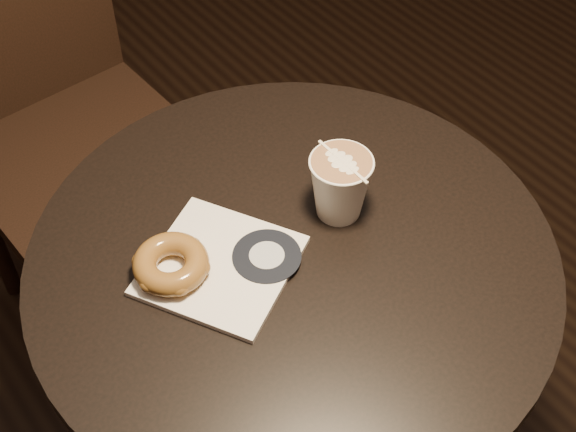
{
  "coord_description": "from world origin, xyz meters",
  "views": [
    {
      "loc": [
        -0.4,
        -0.52,
        1.57
      ],
      "look_at": [
        0.01,
        0.03,
        0.79
      ],
      "focal_mm": 50.0,
      "sensor_mm": 36.0,
      "label": 1
    }
  ],
  "objects_px": {
    "cafe_table": "(292,336)",
    "pastry_bag": "(220,265)",
    "doughnut": "(171,264)",
    "latte_cup": "(340,187)",
    "chair": "(42,83)"
  },
  "relations": [
    {
      "from": "latte_cup",
      "to": "pastry_bag",
      "type": "bearing_deg",
      "value": 174.93
    },
    {
      "from": "pastry_bag",
      "to": "doughnut",
      "type": "distance_m",
      "value": 0.06
    },
    {
      "from": "cafe_table",
      "to": "chair",
      "type": "bearing_deg",
      "value": 94.03
    },
    {
      "from": "pastry_bag",
      "to": "doughnut",
      "type": "xyz_separation_m",
      "value": [
        -0.06,
        0.03,
        0.02
      ]
    },
    {
      "from": "pastry_bag",
      "to": "latte_cup",
      "type": "relative_size",
      "value": 1.85
    },
    {
      "from": "pastry_bag",
      "to": "doughnut",
      "type": "relative_size",
      "value": 1.82
    },
    {
      "from": "cafe_table",
      "to": "pastry_bag",
      "type": "height_order",
      "value": "pastry_bag"
    },
    {
      "from": "cafe_table",
      "to": "latte_cup",
      "type": "height_order",
      "value": "latte_cup"
    },
    {
      "from": "cafe_table",
      "to": "latte_cup",
      "type": "relative_size",
      "value": 7.87
    },
    {
      "from": "chair",
      "to": "doughnut",
      "type": "bearing_deg",
      "value": -100.86
    },
    {
      "from": "pastry_bag",
      "to": "latte_cup",
      "type": "bearing_deg",
      "value": -34.08
    },
    {
      "from": "cafe_table",
      "to": "latte_cup",
      "type": "distance_m",
      "value": 0.27
    },
    {
      "from": "chair",
      "to": "doughnut",
      "type": "relative_size",
      "value": 10.93
    },
    {
      "from": "doughnut",
      "to": "latte_cup",
      "type": "xyz_separation_m",
      "value": [
        0.24,
        -0.04,
        0.02
      ]
    },
    {
      "from": "cafe_table",
      "to": "chair",
      "type": "xyz_separation_m",
      "value": [
        -0.05,
        0.72,
        0.04
      ]
    }
  ]
}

